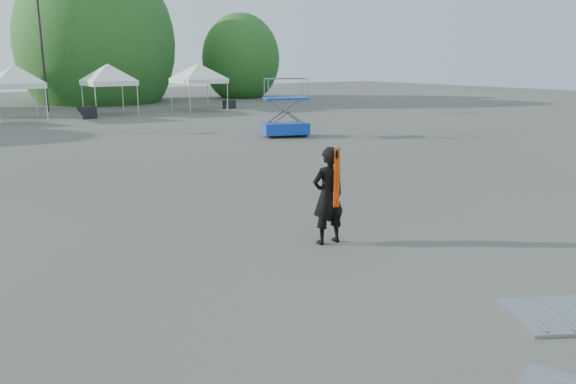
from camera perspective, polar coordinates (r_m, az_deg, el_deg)
ground at (r=12.60m, az=-1.89°, el=-3.50°), size 120.00×120.00×0.00m
light_pole_east at (r=43.14m, az=-23.87°, el=14.77°), size 0.60×0.25×9.80m
tree_mid_e at (r=51.47m, az=-18.89°, el=14.03°), size 5.12×5.12×7.79m
tree_far_e at (r=55.09m, az=-4.80°, el=13.33°), size 3.84×3.84×5.84m
tent_e at (r=37.84m, az=-26.03°, el=11.17°), size 4.00×4.00×3.88m
tent_f at (r=39.54m, az=-17.85°, el=11.91°), size 4.20×4.20×3.88m
tent_g at (r=41.72m, az=-9.11°, el=12.42°), size 4.51×4.51×3.88m
man at (r=11.24m, az=4.12°, el=-0.37°), size 0.77×0.55×1.98m
scissor_lift at (r=26.90m, az=-0.23°, el=8.57°), size 2.38×1.78×2.76m
crate_mid at (r=37.51m, az=-19.73°, el=7.60°), size 1.06×0.88×0.75m
crate_east at (r=42.81m, az=-5.98°, el=8.85°), size 0.92×0.78×0.62m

